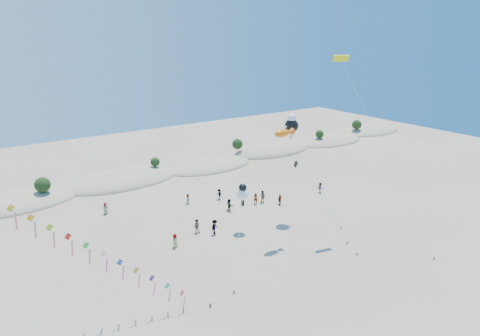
% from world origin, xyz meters
% --- Properties ---
extents(dune_ridge, '(145.30, 11.49, 5.57)m').
position_xyz_m(dune_ridge, '(1.06, 45.14, 0.11)').
color(dune_ridge, gray).
rests_on(dune_ridge, ground).
extents(fish_kite, '(5.30, 8.67, 13.04)m').
position_xyz_m(fish_kite, '(9.17, 15.76, 12.54)').
color(fish_kite, '#3F2D1E').
rests_on(fish_kite, ground).
extents(cartoon_kite_low, '(8.79, 10.93, 6.04)m').
position_xyz_m(cartoon_kite_low, '(6.38, 19.69, 4.86)').
color(cartoon_kite_low, '#3F2D1E').
rests_on(cartoon_kite_low, ground).
extents(cartoon_kite_high, '(2.00, 10.84, 13.66)m').
position_xyz_m(cartoon_kite_high, '(13.89, 19.86, 12.27)').
color(cartoon_kite_high, '#3F2D1E').
rests_on(cartoon_kite_high, ground).
extents(parafoil_kite, '(4.29, 12.62, 20.70)m').
position_xyz_m(parafoil_kite, '(16.05, 14.19, 19.75)').
color(parafoil_kite, '#3F2D1E').
rests_on(parafoil_kite, ground).
extents(dark_kite, '(3.42, 5.78, 8.02)m').
position_xyz_m(dark_kite, '(14.29, 17.25, 5.80)').
color(dark_kite, '#3F2D1E').
rests_on(dark_kite, ground).
extents(beachgoers, '(30.37, 14.19, 1.82)m').
position_xyz_m(beachgoers, '(7.42, 24.90, 0.84)').
color(beachgoers, slate).
rests_on(beachgoers, ground).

